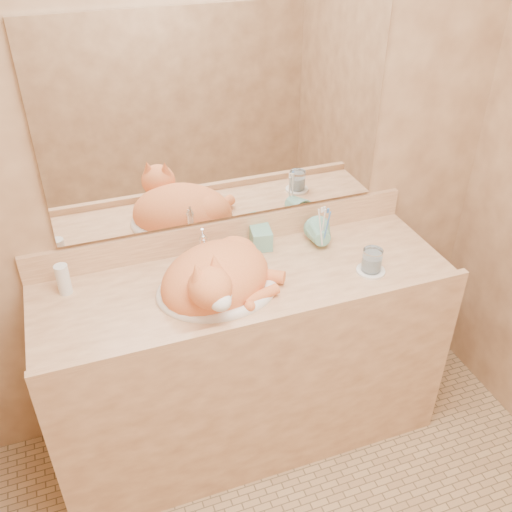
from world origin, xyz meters
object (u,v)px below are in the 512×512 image
object	(u,v)px
vanity_counter	(247,361)
soap_dispenser	(263,234)
water_glass	(372,260)
sink_basin	(217,275)
cat	(217,276)
toothbrush_cup	(323,241)

from	to	relation	value
vanity_counter	soap_dispenser	world-z (taller)	soap_dispenser
soap_dispenser	water_glass	size ratio (longest dim) A/B	2.03
sink_basin	water_glass	xyz separation A→B (m)	(0.59, -0.09, -0.01)
vanity_counter	sink_basin	xyz separation A→B (m)	(-0.12, -0.02, 0.49)
vanity_counter	soap_dispenser	xyz separation A→B (m)	(0.13, 0.16, 0.52)
sink_basin	cat	bearing A→B (deg)	-109.20
soap_dispenser	water_glass	bearing A→B (deg)	-28.13
vanity_counter	water_glass	xyz separation A→B (m)	(0.47, -0.11, 0.48)
sink_basin	toothbrush_cup	world-z (taller)	sink_basin
cat	sink_basin	bearing A→B (deg)	52.82
vanity_counter	soap_dispenser	distance (m)	0.55
sink_basin	water_glass	world-z (taller)	sink_basin
cat	soap_dispenser	size ratio (longest dim) A/B	2.41
vanity_counter	water_glass	world-z (taller)	water_glass
toothbrush_cup	water_glass	distance (m)	0.23
vanity_counter	cat	distance (m)	0.52
cat	water_glass	world-z (taller)	cat
cat	vanity_counter	bearing A→B (deg)	-9.51
vanity_counter	soap_dispenser	size ratio (longest dim) A/B	8.71
cat	soap_dispenser	bearing A→B (deg)	12.30
vanity_counter	soap_dispenser	bearing A→B (deg)	50.79
sink_basin	soap_dispenser	size ratio (longest dim) A/B	2.42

